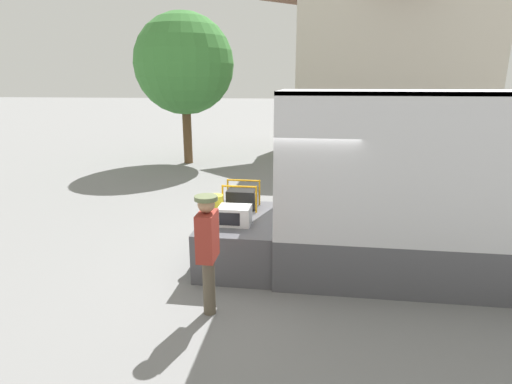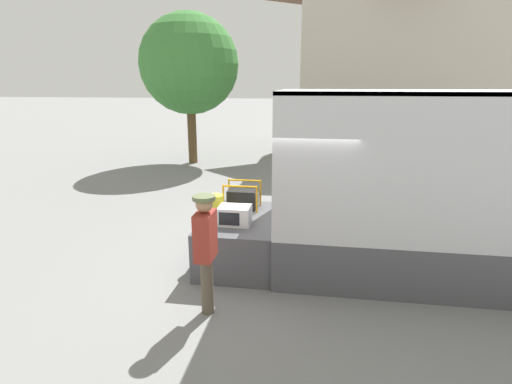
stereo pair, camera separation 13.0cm
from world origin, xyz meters
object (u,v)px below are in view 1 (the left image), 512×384
Objects in this scene: box_truck at (504,222)px; portable_generator at (243,198)px; street_tree at (184,64)px; microwave at (235,215)px; orange_bucket at (215,206)px; worker_person at (208,243)px.

portable_generator is at bearing 173.07° from box_truck.
microwave is at bearing -68.31° from street_tree.
orange_bucket is 10.18m from street_tree.
street_tree reaches higher than orange_bucket.
box_truck is 3.65× the size of worker_person.
portable_generator reaches higher than microwave.
portable_generator reaches higher than orange_bucket.
portable_generator is 0.38× the size of worker_person.
worker_person reaches higher than microwave.
orange_bucket is at bearing -127.49° from portable_generator.
orange_bucket is at bearing 138.25° from microwave.
street_tree is at bearing 132.41° from box_truck.
microwave is at bearing 85.41° from worker_person.
box_truck is at bearing 4.97° from microwave.
portable_generator is (-0.02, 0.95, 0.03)m from microwave.
street_tree reaches higher than portable_generator.
portable_generator is (-4.59, 0.56, 0.07)m from box_truck.
orange_bucket is at bearing 100.18° from worker_person.
box_truck is at bearing -47.59° from street_tree.
microwave is 0.81× the size of portable_generator.
street_tree reaches higher than microwave.
box_truck reaches higher than worker_person.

